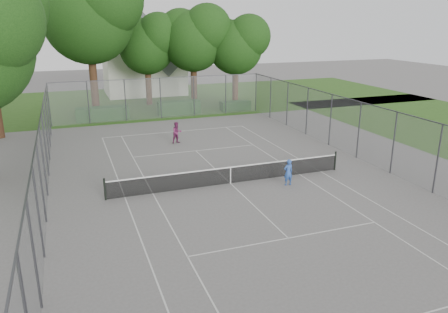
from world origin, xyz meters
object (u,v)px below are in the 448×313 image
object	(u,v)px
girl_player	(288,172)
woman_player	(177,133)
tennis_net	(231,174)
house	(143,55)

from	to	relation	value
girl_player	woman_player	world-z (taller)	woman_player
tennis_net	house	bearing A→B (deg)	87.97
girl_player	woman_player	xyz separation A→B (m)	(-3.41, 9.88, 0.05)
house	woman_player	size ratio (longest dim) A/B	7.23
house	girl_player	bearing A→B (deg)	-87.09
tennis_net	girl_player	world-z (taller)	girl_player
girl_player	tennis_net	bearing A→B (deg)	-26.71
tennis_net	house	world-z (taller)	house
tennis_net	house	size ratio (longest dim) A/B	1.19
tennis_net	woman_player	bearing A→B (deg)	94.47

